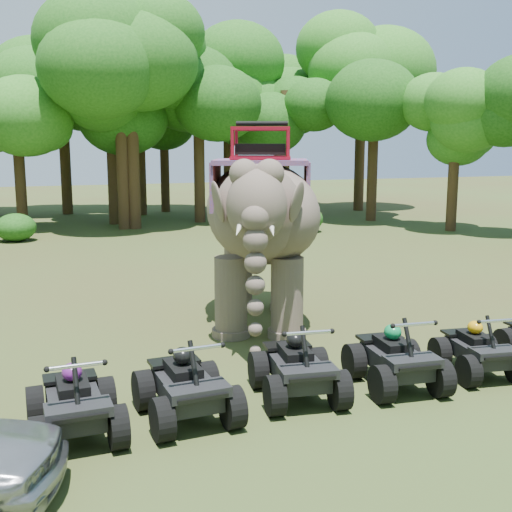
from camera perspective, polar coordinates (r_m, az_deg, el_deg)
The scene contains 21 objects.
ground at distance 12.49m, azimuth 1.91°, elevation -9.53°, with size 110.00×110.00×0.00m, color #47381E.
elephant at distance 14.77m, azimuth 0.43°, elevation 2.81°, with size 2.43×5.53×4.65m, color brown, non-canonical shape.
atv_0 at distance 9.70m, azimuth -15.87°, elevation -11.71°, with size 1.28×1.76×1.31m, color black, non-canonical shape.
atv_1 at distance 9.99m, azimuth -6.25°, elevation -10.61°, with size 1.32×1.81×1.34m, color black, non-canonical shape.
atv_2 at distance 10.71m, azimuth 3.71°, elevation -9.14°, with size 1.32×1.81×1.34m, color black, non-canonical shape.
atv_3 at distance 11.41m, azimuth 12.36°, elevation -8.17°, with size 1.31×1.79×1.33m, color black, non-canonical shape.
atv_4 at distance 12.42m, azimuth 19.17°, elevation -7.31°, with size 1.18×1.62×1.20m, color black, non-canonical shape.
tree_0 at distance 33.94m, azimuth -12.71°, elevation 9.24°, with size 5.38×5.38×7.68m, color #195114, non-canonical shape.
tree_1 at distance 34.12m, azimuth -5.11°, elevation 10.59°, with size 6.33×6.33×9.04m, color #195114, non-canonical shape.
tree_2 at distance 35.74m, azimuth 2.58°, elevation 9.54°, with size 5.41×5.41×7.73m, color #195114, non-canonical shape.
tree_3 at distance 35.21m, azimuth 10.37°, elevation 9.76°, with size 5.73×5.73×8.19m, color #195114, non-canonical shape.
tree_4 at distance 31.97m, azimuth 17.20°, elevation 8.04°, with size 4.63×4.63×6.61m, color #195114, non-canonical shape.
tree_28 at distance 33.25m, azimuth -20.36°, elevation 8.64°, with size 5.20×5.20×7.43m, color #195114, non-canonical shape.
tree_29 at distance 38.11m, azimuth -10.36°, elevation 11.67°, with size 7.50×7.50×10.72m, color #195114, non-canonical shape.
tree_30 at distance 31.87m, azimuth -11.89°, elevation 10.58°, with size 6.43×6.43×9.18m, color #195114, non-canonical shape.
tree_31 at distance 43.82m, azimuth 1.97°, elevation 10.42°, with size 6.25×6.25×8.93m, color #195114, non-canonical shape.
tree_32 at distance 31.93m, azimuth -10.99°, elevation 11.66°, with size 7.25×7.25×10.35m, color #195114, non-canonical shape.
tree_33 at distance 38.19m, azimuth -2.48°, elevation 10.70°, with size 6.46×6.46×9.23m, color #195114, non-canonical shape.
tree_34 at distance 39.57m, azimuth -16.75°, elevation 11.15°, with size 7.31×7.31×10.44m, color #195114, non-canonical shape.
tree_38 at distance 39.59m, azimuth -8.16°, elevation 9.54°, with size 5.45×5.45×7.78m, color #195114, non-canonical shape.
tree_42 at distance 40.52m, azimuth 9.27°, elevation 11.45°, with size 7.35×7.35×10.51m, color #195114, non-canonical shape.
Camera 1 is at (-4.41, -10.91, 4.19)m, focal length 45.00 mm.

